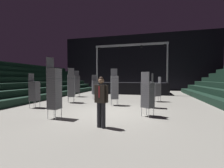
# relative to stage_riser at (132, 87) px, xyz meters

# --- Properties ---
(ground_plane) EXTENTS (22.00, 30.00, 0.10)m
(ground_plane) POSITION_rel_stage_riser_xyz_m (0.00, -9.98, -0.72)
(ground_plane) COLOR gray
(arena_end_wall) EXTENTS (22.00, 0.30, 8.00)m
(arena_end_wall) POSITION_rel_stage_riser_xyz_m (0.00, 5.02, 3.33)
(arena_end_wall) COLOR black
(arena_end_wall) RESTS_ON ground_plane
(stage_riser) EXTENTS (7.80, 3.34, 5.25)m
(stage_riser) POSITION_rel_stage_riser_xyz_m (0.00, 0.00, 0.00)
(stage_riser) COLOR black
(stage_riser) RESTS_ON ground_plane
(man_with_tie) EXTENTS (0.57, 0.34, 1.74)m
(man_with_tie) POSITION_rel_stage_riser_xyz_m (0.42, -12.26, 0.32)
(man_with_tie) COLOR black
(man_with_tie) RESTS_ON ground_plane
(chair_stack_front_left) EXTENTS (0.62, 0.62, 1.96)m
(chair_stack_front_left) POSITION_rel_stage_riser_xyz_m (-2.30, -5.61, 0.32)
(chair_stack_front_left) COLOR #B2B5BA
(chair_stack_front_left) RESTS_ON ground_plane
(chair_stack_front_right) EXTENTS (0.61, 0.61, 2.39)m
(chair_stack_front_right) POSITION_rel_stage_riser_xyz_m (-3.29, -7.70, 0.53)
(chair_stack_front_right) COLOR #B2B5BA
(chair_stack_front_right) RESTS_ON ground_plane
(chair_stack_mid_left) EXTENTS (0.62, 0.62, 2.39)m
(chair_stack_mid_left) POSITION_rel_stage_riser_xyz_m (-4.47, -4.51, 0.53)
(chair_stack_mid_left) COLOR #B2B5BA
(chair_stack_mid_left) RESTS_ON ground_plane
(chair_stack_mid_right) EXTENTS (0.61, 0.61, 1.96)m
(chair_stack_mid_right) POSITION_rel_stage_riser_xyz_m (1.93, -10.32, 0.32)
(chair_stack_mid_right) COLOR #B2B5BA
(chair_stack_mid_right) RESTS_ON ground_plane
(chair_stack_mid_centre) EXTENTS (0.47, 0.47, 2.56)m
(chair_stack_mid_centre) POSITION_rel_stage_riser_xyz_m (-1.86, -11.61, 0.61)
(chair_stack_mid_centre) COLOR #B2B5BA
(chair_stack_mid_centre) RESTS_ON ground_plane
(chair_stack_rear_left) EXTENTS (0.50, 0.50, 1.96)m
(chair_stack_rear_left) POSITION_rel_stage_riser_xyz_m (1.97, -8.25, 0.32)
(chair_stack_rear_left) COLOR #B2B5BA
(chair_stack_rear_left) RESTS_ON ground_plane
(chair_stack_rear_right) EXTENTS (0.57, 0.57, 1.79)m
(chair_stack_rear_right) POSITION_rel_stage_riser_xyz_m (2.52, -5.78, 0.23)
(chair_stack_rear_right) COLOR #B2B5BA
(chair_stack_rear_right) RESTS_ON ground_plane
(chair_stack_rear_centre) EXTENTS (0.47, 0.47, 1.96)m
(chair_stack_rear_centre) POSITION_rel_stage_riser_xyz_m (-4.38, -9.88, 0.32)
(chair_stack_rear_centre) COLOR #B2B5BA
(chair_stack_rear_centre) RESTS_ON ground_plane
(chair_stack_aisle_left) EXTENTS (0.57, 0.57, 2.31)m
(chair_stack_aisle_left) POSITION_rel_stage_riser_xyz_m (-0.12, -7.99, 0.48)
(chair_stack_aisle_left) COLOR #B2B5BA
(chair_stack_aisle_left) RESTS_ON ground_plane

